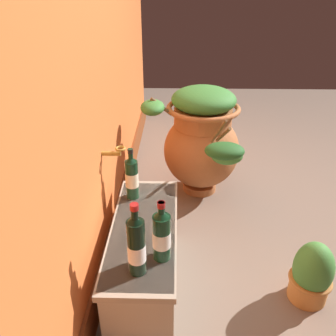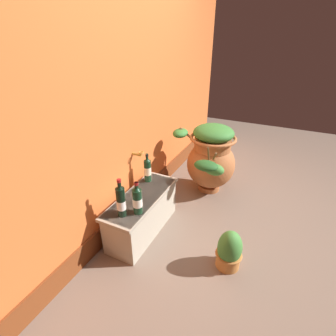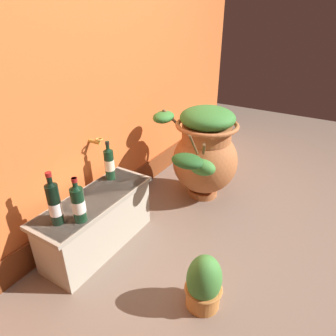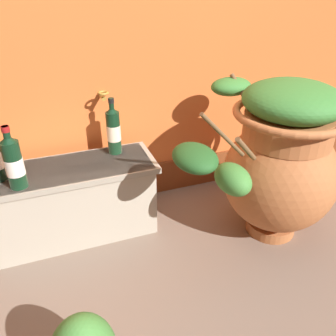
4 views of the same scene
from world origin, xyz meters
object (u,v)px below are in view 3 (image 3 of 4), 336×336
Objects in this scene: wine_bottle_right at (109,163)px; potted_shrub at (204,284)px; wine_bottle_left at (78,202)px; wine_bottle_middle at (54,202)px; terracotta_urn at (205,152)px.

wine_bottle_right reaches higher than potted_shrub.
wine_bottle_right is at bearing 70.75° from potted_shrub.
potted_shrub is at bearing -78.69° from wine_bottle_left.
wine_bottle_middle is at bearing 105.53° from potted_shrub.
wine_bottle_left is 0.86× the size of wine_bottle_middle.
potted_shrub is at bearing -74.47° from wine_bottle_middle.
wine_bottle_middle is 1.13× the size of wine_bottle_right.
terracotta_urn is 2.99× the size of wine_bottle_right.
terracotta_urn is 3.06× the size of wine_bottle_left.
wine_bottle_left is at bearing -48.64° from wine_bottle_middle.
wine_bottle_right is at bearing 149.41° from terracotta_urn.
wine_bottle_right is (0.48, 0.18, 0.00)m from wine_bottle_left.
wine_bottle_right is (-0.72, 0.43, 0.09)m from terracotta_urn.
wine_bottle_right is at bearing 8.59° from wine_bottle_middle.
terracotta_urn is 1.23m from wine_bottle_left.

